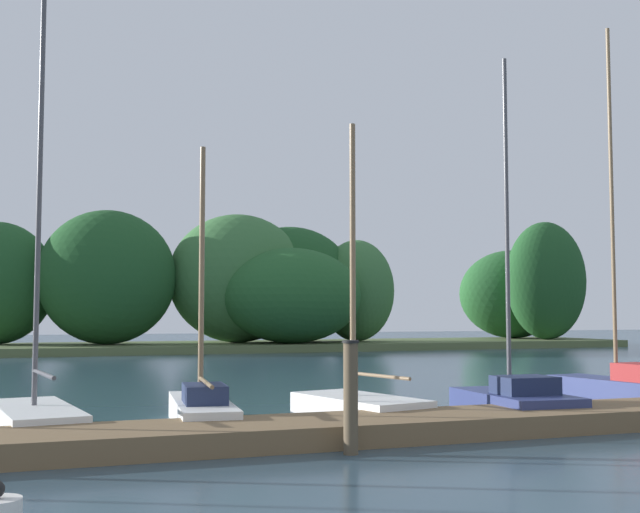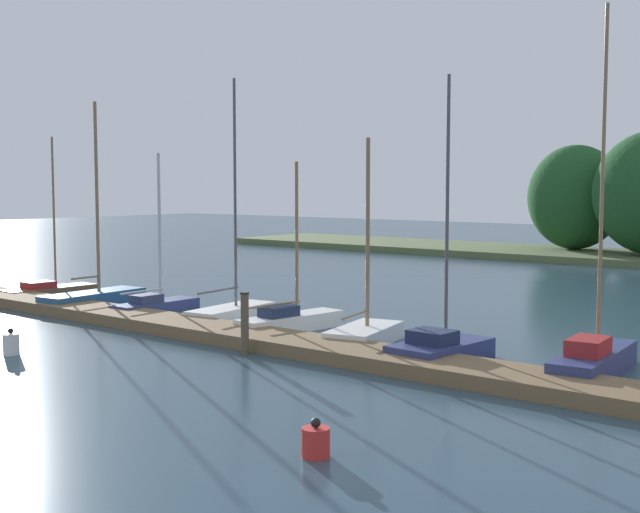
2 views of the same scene
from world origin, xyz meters
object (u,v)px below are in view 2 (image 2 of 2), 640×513
(sailboat_4, at_px, (293,319))
(sailboat_5, at_px, (366,331))
(sailboat_0, at_px, (52,289))
(sailboat_3, at_px, (234,309))
(sailboat_6, at_px, (442,347))
(sailboat_2, at_px, (157,304))
(sailboat_7, at_px, (595,356))
(channel_buoy_0, at_px, (316,442))
(sailboat_1, at_px, (97,296))
(channel_buoy_1, at_px, (11,344))
(mooring_piling_1, at_px, (245,323))

(sailboat_4, height_order, sailboat_5, sailboat_5)
(sailboat_0, distance_m, sailboat_3, 9.45)
(sailboat_5, xyz_separation_m, sailboat_6, (2.89, -0.77, 0.04))
(sailboat_2, relative_size, sailboat_5, 0.96)
(sailboat_0, distance_m, sailboat_7, 21.34)
(sailboat_7, xyz_separation_m, channel_buoy_0, (-1.18, -8.53, -0.17))
(sailboat_1, height_order, channel_buoy_1, sailboat_1)
(sailboat_6, bearing_deg, sailboat_1, 92.72)
(sailboat_0, bearing_deg, sailboat_3, -84.59)
(sailboat_7, distance_m, channel_buoy_0, 8.61)
(sailboat_0, xyz_separation_m, channel_buoy_1, (9.01, -6.98, -0.01))
(sailboat_6, xyz_separation_m, channel_buoy_1, (-8.91, -6.28, -0.08))
(sailboat_6, xyz_separation_m, channel_buoy_0, (2.24, -7.52, -0.11))
(sailboat_1, bearing_deg, channel_buoy_0, -119.47)
(sailboat_4, bearing_deg, sailboat_5, -87.41)
(sailboat_0, distance_m, sailboat_2, 6.48)
(sailboat_2, relative_size, channel_buoy_1, 7.82)
(sailboat_5, bearing_deg, channel_buoy_1, 126.14)
(sailboat_5, height_order, channel_buoy_0, sailboat_5)
(sailboat_0, xyz_separation_m, sailboat_1, (3.55, -0.47, 0.09))
(sailboat_0, xyz_separation_m, sailboat_4, (12.18, 0.27, 0.05))
(sailboat_3, xyz_separation_m, channel_buoy_0, (10.73, -8.77, -0.09))
(sailboat_2, relative_size, mooring_piling_1, 3.34)
(sailboat_3, height_order, channel_buoy_1, sailboat_3)
(sailboat_7, bearing_deg, sailboat_4, 84.24)
(sailboat_4, xyz_separation_m, mooring_piling_1, (1.41, -3.44, 0.47))
(sailboat_2, distance_m, sailboat_7, 14.87)
(sailboat_4, xyz_separation_m, sailboat_7, (9.17, 0.04, 0.08))
(sailboat_3, relative_size, channel_buoy_0, 12.00)
(sailboat_0, bearing_deg, mooring_piling_1, -101.06)
(sailboat_0, relative_size, sailboat_4, 1.23)
(channel_buoy_0, bearing_deg, sailboat_6, 106.62)
(sailboat_0, distance_m, sailboat_6, 17.93)
(sailboat_3, xyz_separation_m, sailboat_5, (5.59, -0.47, -0.02))
(sailboat_3, distance_m, sailboat_6, 8.58)
(sailboat_0, xyz_separation_m, sailboat_5, (15.02, 0.08, 0.03))
(sailboat_4, relative_size, sailboat_6, 0.72)
(sailboat_0, relative_size, sailboat_7, 0.74)
(sailboat_0, relative_size, sailboat_1, 0.85)
(sailboat_5, bearing_deg, sailboat_7, -101.33)
(sailboat_4, bearing_deg, sailboat_2, 100.60)
(sailboat_5, bearing_deg, mooring_piling_1, 142.70)
(mooring_piling_1, xyz_separation_m, channel_buoy_1, (-4.58, -3.81, -0.53))
(sailboat_6, bearing_deg, sailboat_7, -70.02)
(sailboat_0, distance_m, sailboat_1, 3.58)
(sailboat_1, xyz_separation_m, sailboat_3, (5.88, 1.03, -0.04))
(sailboat_0, relative_size, sailboat_3, 0.80)
(sailboat_5, height_order, sailboat_6, sailboat_6)
(sailboat_7, bearing_deg, sailboat_3, 82.82)
(sailboat_1, relative_size, sailboat_4, 1.44)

